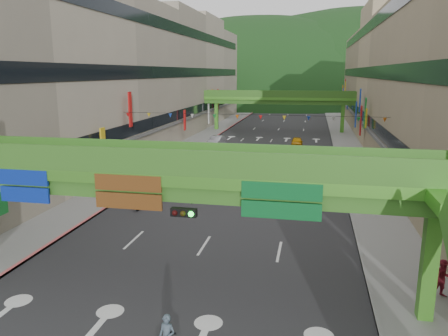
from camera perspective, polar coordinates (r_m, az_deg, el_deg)
road_slab at (r=62.99m, az=5.85°, el=3.02°), size 18.00×140.00×0.02m
sidewalk_left at (r=64.97m, az=-3.86°, el=3.40°), size 4.00×140.00×0.15m
sidewalk_right at (r=62.87m, az=15.88°, el=2.65°), size 4.00×140.00×0.15m
curb_left at (r=64.50m, az=-2.23°, el=3.37°), size 0.20×140.00×0.18m
curb_right at (r=62.75m, az=14.15°, el=2.74°), size 0.20×140.00×0.18m
building_row_left at (r=66.74m, az=-10.70°, el=11.55°), size 12.80×95.00×19.00m
building_row_right at (r=63.18m, az=23.70°, el=10.70°), size 12.80×95.00×19.00m
overpass_near at (r=18.68m, az=-4.96°, el=-3.15°), size 28.00×12.27×7.10m
overpass_far at (r=77.25m, az=7.08°, el=8.74°), size 28.00×2.20×7.10m
hill_left at (r=173.45m, az=4.60°, el=8.98°), size 168.00×140.00×112.00m
hill_right at (r=193.06m, az=17.37°, el=8.81°), size 208.00×176.00×128.00m
bunting_string at (r=42.51m, az=3.26°, el=6.65°), size 26.00×0.36×0.47m
scooter_rider_mid at (r=48.14m, az=6.11°, el=1.47°), size 0.89×1.60×2.18m
scooter_rider_left at (r=43.81m, az=-0.32°, el=0.38°), size 1.07×1.60×2.14m
scooter_rider_far at (r=33.78m, az=-10.95°, el=-3.76°), size 0.78×1.60×1.87m
parked_scooter_row at (r=41.98m, az=13.56°, el=-1.29°), size 1.60×9.35×1.08m
car_silver at (r=61.06m, az=-0.98°, el=3.49°), size 2.08×4.71×1.50m
car_yellow at (r=61.74m, az=9.50°, el=3.35°), size 1.67×3.98×1.34m
pedestrian_red at (r=22.76m, az=26.67°, el=-13.13°), size 1.01×0.87×1.79m
pedestrian_dark at (r=44.97m, az=16.01°, el=0.01°), size 1.15×0.61×1.86m
pedestrian_blue at (r=40.91m, az=16.43°, el=-1.28°), size 0.94×0.74×1.77m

